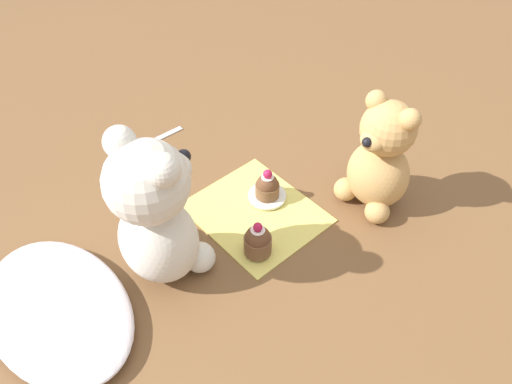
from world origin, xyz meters
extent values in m
plane|color=brown|center=(0.00, 0.00, 0.00)|extent=(4.00, 4.00, 0.00)
cube|color=#E0D166|center=(0.00, 0.00, 0.00)|extent=(0.22, 0.19, 0.01)
ellipsoid|color=silver|center=(0.04, 0.36, 0.02)|extent=(0.30, 0.20, 0.04)
ellipsoid|color=silver|center=(0.01, 0.19, 0.08)|extent=(0.15, 0.13, 0.15)
sphere|color=silver|center=(0.01, 0.19, 0.20)|extent=(0.12, 0.12, 0.12)
ellipsoid|color=silver|center=(0.02, 0.15, 0.19)|extent=(0.07, 0.06, 0.05)
sphere|color=black|center=(0.02, 0.13, 0.20)|extent=(0.02, 0.02, 0.02)
sphere|color=silver|center=(-0.03, 0.19, 0.25)|extent=(0.05, 0.05, 0.05)
sphere|color=silver|center=(0.05, 0.20, 0.25)|extent=(0.05, 0.05, 0.05)
sphere|color=silver|center=(-0.03, 0.15, 0.03)|extent=(0.05, 0.05, 0.05)
sphere|color=silver|center=(0.06, 0.16, 0.03)|extent=(0.05, 0.05, 0.05)
ellipsoid|color=tan|center=(-0.12, -0.19, 0.07)|extent=(0.12, 0.10, 0.13)
sphere|color=tan|center=(-0.12, -0.19, 0.17)|extent=(0.10, 0.10, 0.10)
ellipsoid|color=tan|center=(-0.12, -0.15, 0.16)|extent=(0.05, 0.04, 0.04)
sphere|color=black|center=(-0.12, -0.13, 0.17)|extent=(0.02, 0.02, 0.02)
sphere|color=tan|center=(-0.09, -0.19, 0.21)|extent=(0.04, 0.04, 0.04)
sphere|color=tan|center=(-0.15, -0.19, 0.21)|extent=(0.04, 0.04, 0.04)
sphere|color=tan|center=(-0.08, -0.15, 0.02)|extent=(0.04, 0.04, 0.04)
sphere|color=tan|center=(-0.16, -0.15, 0.02)|extent=(0.04, 0.04, 0.04)
cylinder|color=brown|center=(-0.07, 0.06, 0.02)|extent=(0.05, 0.05, 0.03)
sphere|color=brown|center=(-0.07, 0.06, 0.04)|extent=(0.04, 0.04, 0.04)
cylinder|color=white|center=(-0.07, 0.06, 0.06)|extent=(0.02, 0.02, 0.00)
sphere|color=#B71947|center=(-0.07, 0.06, 0.07)|extent=(0.02, 0.02, 0.02)
cylinder|color=white|center=(0.01, -0.04, 0.01)|extent=(0.07, 0.07, 0.01)
cylinder|color=brown|center=(0.01, -0.04, 0.02)|extent=(0.04, 0.04, 0.03)
sphere|color=brown|center=(0.01, -0.04, 0.04)|extent=(0.04, 0.04, 0.04)
cylinder|color=white|center=(0.01, -0.04, 0.06)|extent=(0.02, 0.02, 0.00)
sphere|color=#B71947|center=(0.01, -0.04, 0.06)|extent=(0.02, 0.02, 0.02)
cube|color=silver|center=(0.30, 0.01, 0.00)|extent=(0.02, 0.11, 0.01)
camera|label=1|loc=(-0.46, 0.41, 0.68)|focal=35.00mm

